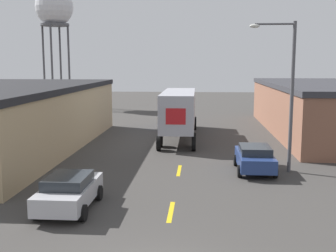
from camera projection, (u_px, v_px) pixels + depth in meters
road_centerline at (171, 212)px, 17.49m from camera, size 0.20×16.16×0.01m
warehouse_left at (1, 117)px, 30.07m from camera, size 11.43×23.47×4.57m
warehouse_right at (322, 108)px, 37.05m from camera, size 9.18×23.62×4.42m
semi_truck at (180, 109)px, 34.80m from camera, size 2.82×12.69×3.93m
parked_car_right_mid at (255, 158)px, 23.89m from camera, size 2.11×4.20×1.50m
parked_car_left_near at (69, 191)px, 17.67m from camera, size 2.11×4.20×1.50m
water_tower at (54, 9)px, 57.38m from camera, size 5.13×5.13×16.29m
street_lamp at (287, 87)px, 23.27m from camera, size 2.54×0.32×8.38m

